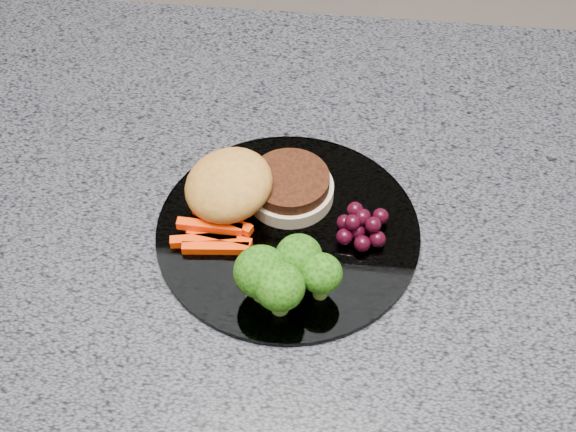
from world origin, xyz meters
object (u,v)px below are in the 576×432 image
Objects in this scene: island_cabinet at (366,405)px; grape_bunch at (362,226)px; burger at (251,189)px; plate at (288,231)px.

grape_bunch is at bearing -122.35° from island_cabinet.
grape_bunch is at bearing -35.99° from burger.
grape_bunch is (-0.04, -0.06, 0.49)m from island_cabinet.
burger is 0.12m from grape_bunch.
burger is 3.32× the size of grape_bunch.
burger is at bearing 142.86° from plate.
plate is at bearing -178.34° from grape_bunch.
plate is (-0.11, -0.06, 0.47)m from island_cabinet.
plate is 1.50× the size of burger.
island_cabinet is 4.62× the size of plate.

